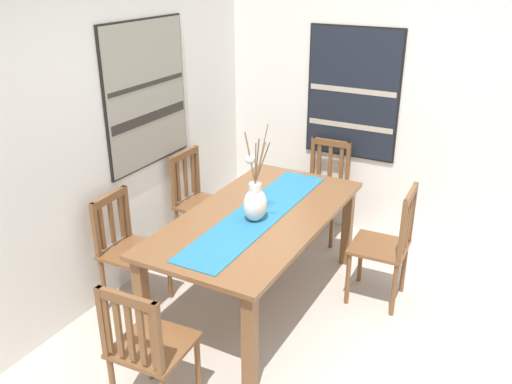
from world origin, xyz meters
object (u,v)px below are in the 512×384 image
Objects in this scene: chair_2 at (324,188)px; painting_on_side_wall at (353,94)px; chair_4 at (147,347)px; chair_3 at (129,249)px; painting_on_back_wall at (146,95)px; dining_table at (258,226)px; chair_0 at (199,201)px; chair_1 at (387,244)px; centerpiece_vase at (255,201)px.

painting_on_side_wall reaches higher than chair_2.
chair_4 is at bearing 176.73° from painting_on_side_wall.
chair_3 is 0.78× the size of painting_on_back_wall.
dining_table is at bearing -60.68° from chair_3.
painting_on_back_wall reaches higher than chair_2.
chair_0 is 1.11m from painting_on_back_wall.
painting_on_back_wall is at bearing 99.99° from chair_1.
chair_2 is 1.01× the size of chair_4.
centerpiece_vase is 0.60× the size of painting_on_side_wall.
chair_2 is (1.42, 0.01, -0.43)m from centerpiece_vase.
dining_table is 1.33m from chair_2.
painting_on_back_wall reaches higher than chair_4.
dining_table is 1.40m from painting_on_back_wall.
chair_4 is (-1.34, 0.00, -0.17)m from dining_table.
chair_0 is 1.04× the size of chair_3.
painting_on_back_wall is (-0.35, 1.96, 1.02)m from chair_1.
dining_table is at bearing 174.12° from painting_on_side_wall.
chair_4 is (-1.82, 0.88, -0.01)m from chair_1.
dining_table is 1.72m from painting_on_side_wall.
painting_on_side_wall is at bearing -3.27° from chair_4.
dining_table is 1.59× the size of painting_on_side_wall.
centerpiece_vase is 0.77× the size of chair_0.
painting_on_back_wall is (-0.35, 0.22, 1.03)m from chair_0.
painting_on_back_wall is at bearing 77.87° from centerpiece_vase.
chair_2 is 1.03× the size of chair_3.
chair_2 is at bearing -0.51° from chair_4.
chair_0 is at bearing 132.64° from chair_2.
chair_1 is (0.49, -0.87, -0.16)m from dining_table.
chair_3 is (-1.80, 0.88, -0.01)m from chair_2.
chair_4 is at bearing -134.66° from chair_3.
chair_1 is at bearing -55.19° from centerpiece_vase.
chair_2 is at bearing 45.74° from chair_1.
chair_0 is 2.03m from chair_4.
chair_1 is 1.04× the size of chair_2.
chair_2 is at bearing 149.62° from painting_on_side_wall.
painting_on_side_wall is at bearing -44.21° from chair_0.
painting_on_back_wall is at bearing 136.61° from chair_2.
chair_2 is (0.83, 0.85, -0.02)m from chair_1.
painting_on_back_wall is (0.14, 1.09, 0.86)m from dining_table.
chair_3 is at bearing 113.47° from centerpiece_vase.
chair_2 is (1.32, -0.02, -0.18)m from dining_table.
painting_on_side_wall is at bearing -30.38° from chair_2.
centerpiece_vase is at bearing -123.23° from chair_0.
painting_on_back_wall is (-1.18, 1.11, 1.03)m from chair_2.
chair_2 is 0.77× the size of painting_on_side_wall.
chair_0 is at bearing 56.77° from centerpiece_vase.
chair_2 reaches higher than dining_table.
chair_0 is (0.59, 0.90, -0.43)m from centerpiece_vase.
chair_3 is at bearing 119.30° from chair_1.
centerpiece_vase is at bearing -102.13° from painting_on_back_wall.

